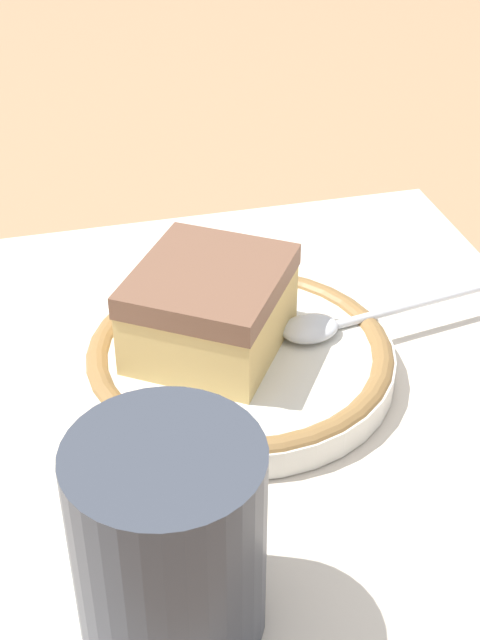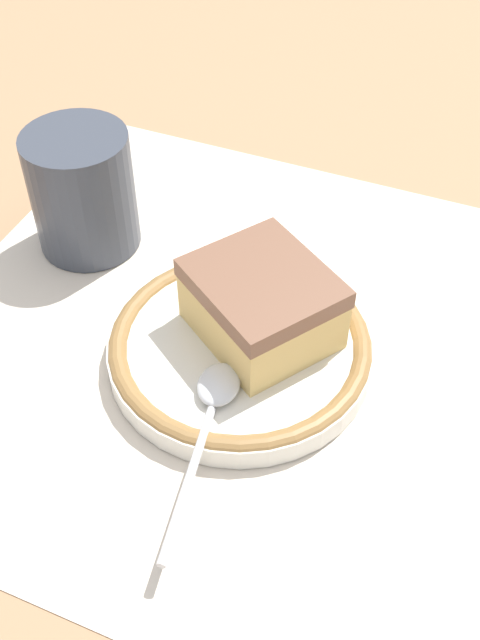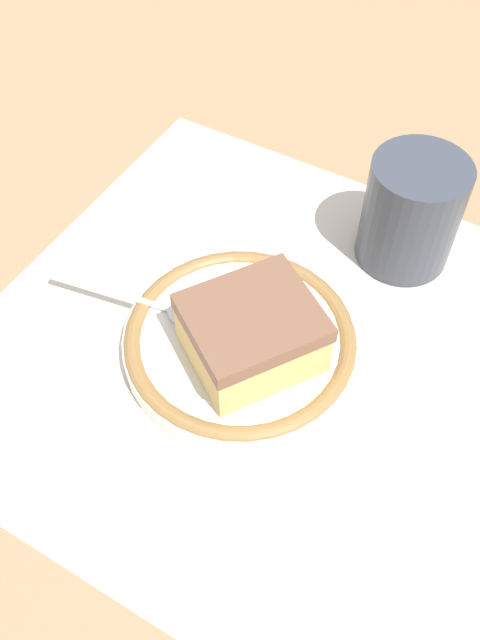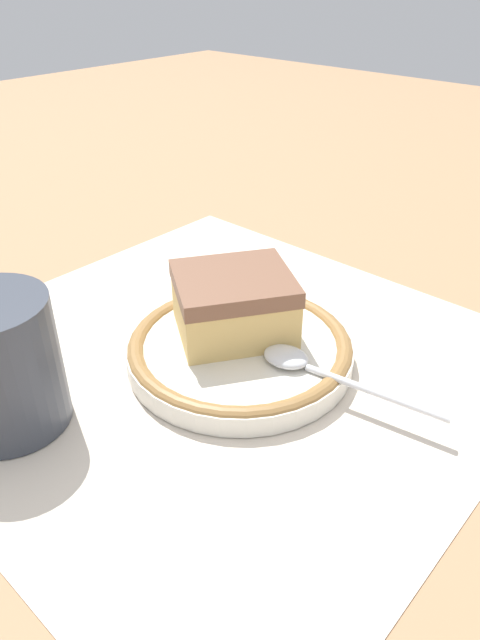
{
  "view_description": "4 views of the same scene",
  "coord_description": "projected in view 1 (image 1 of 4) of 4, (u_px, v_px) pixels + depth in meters",
  "views": [
    {
      "loc": [
        -0.08,
        -0.37,
        0.31
      ],
      "look_at": [
        0.01,
        0.01,
        0.04
      ],
      "focal_mm": 50.66,
      "sensor_mm": 36.0,
      "label": 1
    },
    {
      "loc": [
        0.31,
        0.14,
        0.37
      ],
      "look_at": [
        0.01,
        0.01,
        0.04
      ],
      "focal_mm": 42.46,
      "sensor_mm": 36.0,
      "label": 2
    },
    {
      "loc": [
        -0.13,
        0.26,
        0.41
      ],
      "look_at": [
        0.01,
        0.01,
        0.04
      ],
      "focal_mm": 37.67,
      "sensor_mm": 36.0,
      "label": 3
    },
    {
      "loc": [
        0.25,
        -0.25,
        0.26
      ],
      "look_at": [
        0.01,
        0.01,
        0.04
      ],
      "focal_mm": 32.14,
      "sensor_mm": 36.0,
      "label": 4
    }
  ],
  "objects": [
    {
      "name": "cup",
      "position": [
        169.0,
        551.0,
        0.35
      ],
      "size": [
        0.08,
        0.08,
        0.09
      ],
      "color": "#383D47",
      "rests_on": "placemat"
    },
    {
      "name": "cake_slice",
      "position": [
        214.0,
        307.0,
        0.48
      ],
      "size": [
        0.11,
        0.11,
        0.05
      ],
      "color": "#DBB76B",
      "rests_on": "plate"
    },
    {
      "name": "ground_plane",
      "position": [
        220.0,
        392.0,
        0.49
      ],
      "size": [
        2.4,
        2.4,
        0.0
      ],
      "primitive_type": "plane",
      "color": "#9E7551"
    },
    {
      "name": "placemat",
      "position": [
        220.0,
        391.0,
        0.49
      ],
      "size": [
        0.41,
        0.4,
        0.0
      ],
      "primitive_type": "cube",
      "color": "beige",
      "rests_on": "ground_plane"
    },
    {
      "name": "spoon",
      "position": [
        334.0,
        323.0,
        0.51
      ],
      "size": [
        0.13,
        0.04,
        0.01
      ],
      "color": "silver",
      "rests_on": "plate"
    },
    {
      "name": "plate",
      "position": [
        240.0,
        359.0,
        0.5
      ],
      "size": [
        0.17,
        0.17,
        0.02
      ],
      "color": "silver",
      "rests_on": "placemat"
    }
  ]
}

